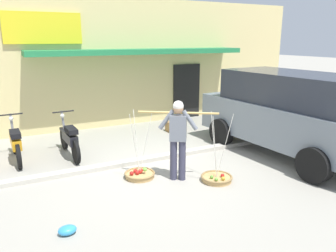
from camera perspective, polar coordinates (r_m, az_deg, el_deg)
The scene contains 11 objects.
ground_plane at distance 7.58m, azimuth -0.86°, elevation -7.64°, with size 90.00×90.00×0.00m, color #9E998C.
sidewalk_curb at distance 8.15m, azimuth -3.04°, elevation -5.64°, with size 20.00×0.24×0.10m, color #BAB4A5.
fruit_vendor at distance 6.80m, azimuth 1.74°, elevation -1.58°, with size 1.40×0.94×1.70m.
fruit_basket_left_side at distance 7.09m, azimuth 8.40°, elevation -8.82°, with size 0.66×0.66×1.45m.
fruit_basket_right_side at distance 7.21m, azimuth -4.91°, elevation -8.26°, with size 0.66×0.66×1.45m.
motorcycle_nearest_shop at distance 8.80m, azimuth -24.80°, elevation -2.70°, with size 0.54×1.82×1.09m.
motorcycle_second_in_row at distance 8.67m, azimuth -16.63°, elevation -2.18°, with size 0.54×1.82×1.09m.
parked_truck at distance 8.82m, azimuth 20.45°, elevation 2.32°, with size 2.45×4.93×2.10m.
storefront_building at distance 13.81m, azimuth -9.29°, elevation 11.31°, with size 13.00×6.00×4.20m.
plastic_litter_bag at distance 5.50m, azimuth -16.97°, elevation -16.80°, with size 0.28×0.22×0.14m, color #3393D1.
wooden_crate at distance 10.67m, azimuth 0.96°, elevation -0.06°, with size 0.44×0.36×0.32m, color olive.
Camera 1 is at (-3.07, -6.30, 2.89)m, focal length 35.34 mm.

